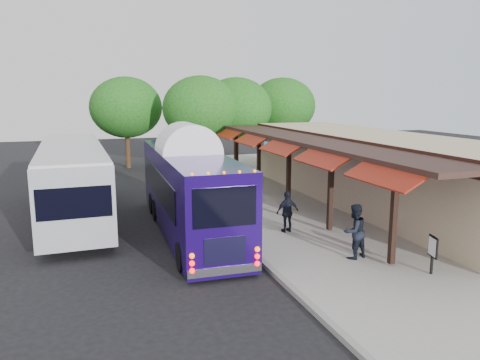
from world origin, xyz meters
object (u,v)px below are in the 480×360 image
object	(u,v)px
coach_bus	(189,187)
ped_c	(287,212)
city_bus	(73,178)
sign_board	(433,249)
ped_a	(223,196)
ped_b	(354,231)
ped_d	(214,178)

from	to	relation	value
coach_bus	ped_c	size ratio (longest dim) A/B	6.78
city_bus	sign_board	distance (m)	15.29
coach_bus	ped_a	bearing A→B (deg)	46.28
coach_bus	city_bus	bearing A→B (deg)	139.82
ped_a	ped_c	distance (m)	4.05
coach_bus	ped_a	size ratio (longest dim) A/B	7.01
sign_board	ped_b	bearing A→B (deg)	140.72
city_bus	sign_board	bearing A→B (deg)	-48.33
ped_d	city_bus	bearing A→B (deg)	40.17
coach_bus	city_bus	size ratio (longest dim) A/B	0.90
ped_a	ped_c	size ratio (longest dim) A/B	0.97
city_bus	ped_a	size ratio (longest dim) A/B	7.78
ped_a	ped_d	distance (m)	4.81
city_bus	ped_d	distance (m)	7.95
city_bus	ped_d	world-z (taller)	city_bus
city_bus	ped_d	bearing A→B (deg)	19.47
coach_bus	ped_d	distance (m)	7.44
ped_b	sign_board	bearing A→B (deg)	112.45
sign_board	ped_a	bearing A→B (deg)	127.03
sign_board	ped_c	bearing A→B (deg)	127.25
ped_c	ped_d	world-z (taller)	ped_c
ped_c	ped_d	size ratio (longest dim) A/B	1.06
city_bus	ped_d	xyz separation A→B (m)	(7.38, 2.82, -0.90)
coach_bus	city_bus	xyz separation A→B (m)	(-4.48, 3.96, -0.07)
ped_c	city_bus	bearing A→B (deg)	-40.87
coach_bus	ped_b	size ratio (longest dim) A/B	6.01
city_bus	ped_b	xyz separation A→B (m)	(8.94, -9.14, -0.75)
coach_bus	ped_c	xyz separation A→B (m)	(3.61, -1.69, -0.93)
ped_b	ped_d	size ratio (longest dim) A/B	1.20
ped_c	ped_d	distance (m)	8.50
coach_bus	ped_d	xyz separation A→B (m)	(2.90, 6.78, -0.98)
city_bus	ped_a	world-z (taller)	city_bus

